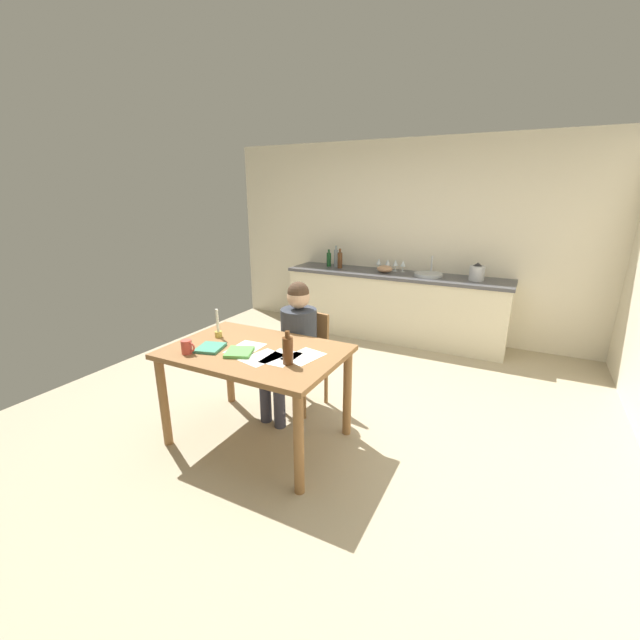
% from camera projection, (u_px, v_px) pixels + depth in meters
% --- Properties ---
extents(ground_plane, '(5.20, 5.20, 0.04)m').
position_uv_depth(ground_plane, '(318.00, 412.00, 3.77)').
color(ground_plane, tan).
extents(wall_back, '(5.20, 0.12, 2.60)m').
position_uv_depth(wall_back, '(405.00, 240.00, 5.57)').
color(wall_back, silver).
rests_on(wall_back, ground).
extents(kitchen_counter, '(2.95, 0.64, 0.90)m').
position_uv_depth(kitchen_counter, '(393.00, 306.00, 5.52)').
color(kitchen_counter, beige).
rests_on(kitchen_counter, ground).
extents(dining_table, '(1.33, 0.91, 0.78)m').
position_uv_depth(dining_table, '(256.00, 363.00, 3.13)').
color(dining_table, olive).
rests_on(dining_table, ground).
extents(chair_at_table, '(0.45, 0.45, 0.88)m').
position_uv_depth(chair_at_table, '(304.00, 354.00, 3.75)').
color(chair_at_table, olive).
rests_on(chair_at_table, ground).
extents(person_seated, '(0.38, 0.62, 1.19)m').
position_uv_depth(person_seated, '(294.00, 340.00, 3.58)').
color(person_seated, '#333842').
rests_on(person_seated, ground).
extents(coffee_mug, '(0.12, 0.08, 0.10)m').
position_uv_depth(coffee_mug, '(187.00, 347.00, 3.00)').
color(coffee_mug, '#D84C3F').
rests_on(coffee_mug, dining_table).
extents(candlestick, '(0.06, 0.06, 0.24)m').
position_uv_depth(candlestick, '(218.00, 330.00, 3.34)').
color(candlestick, gold).
rests_on(candlestick, dining_table).
extents(book_magazine, '(0.23, 0.25, 0.02)m').
position_uv_depth(book_magazine, '(210.00, 348.00, 3.10)').
color(book_magazine, '#408F72').
rests_on(book_magazine, dining_table).
extents(book_cookery, '(0.25, 0.26, 0.02)m').
position_uv_depth(book_cookery, '(239.00, 352.00, 3.01)').
color(book_cookery, '#5AAB4D').
rests_on(book_cookery, dining_table).
extents(paper_letter, '(0.22, 0.31, 0.00)m').
position_uv_depth(paper_letter, '(245.00, 348.00, 3.12)').
color(paper_letter, white).
rests_on(paper_letter, dining_table).
extents(paper_bill, '(0.27, 0.34, 0.00)m').
position_uv_depth(paper_bill, '(262.00, 358.00, 2.94)').
color(paper_bill, white).
rests_on(paper_bill, dining_table).
extents(paper_envelope, '(0.21, 0.30, 0.00)m').
position_uv_depth(paper_envelope, '(281.00, 358.00, 2.94)').
color(paper_envelope, white).
rests_on(paper_envelope, dining_table).
extents(paper_receipt, '(0.27, 0.33, 0.00)m').
position_uv_depth(paper_receipt, '(304.00, 356.00, 2.96)').
color(paper_receipt, white).
rests_on(paper_receipt, dining_table).
extents(wine_bottle_on_table, '(0.08, 0.08, 0.24)m').
position_uv_depth(wine_bottle_on_table, '(288.00, 350.00, 2.81)').
color(wine_bottle_on_table, '#593319').
rests_on(wine_bottle_on_table, dining_table).
extents(sink_unit, '(0.36, 0.36, 0.24)m').
position_uv_depth(sink_unit, '(428.00, 274.00, 5.20)').
color(sink_unit, '#B2B7BC').
rests_on(sink_unit, kitchen_counter).
extents(bottle_oil, '(0.06, 0.06, 0.24)m').
position_uv_depth(bottle_oil, '(329.00, 259.00, 5.86)').
color(bottle_oil, '#194C23').
rests_on(bottle_oil, kitchen_counter).
extents(bottle_vinegar, '(0.06, 0.06, 0.30)m').
position_uv_depth(bottle_vinegar, '(336.00, 258.00, 5.82)').
color(bottle_vinegar, '#8C999E').
rests_on(bottle_vinegar, kitchen_counter).
extents(bottle_wine_red, '(0.07, 0.07, 0.28)m').
position_uv_depth(bottle_wine_red, '(340.00, 260.00, 5.71)').
color(bottle_wine_red, '#593319').
rests_on(bottle_wine_red, kitchen_counter).
extents(mixing_bowl, '(0.21, 0.21, 0.09)m').
position_uv_depth(mixing_bowl, '(385.00, 269.00, 5.43)').
color(mixing_bowl, tan).
rests_on(mixing_bowl, kitchen_counter).
extents(stovetop_kettle, '(0.18, 0.18, 0.22)m').
position_uv_depth(stovetop_kettle, '(477.00, 273.00, 4.92)').
color(stovetop_kettle, '#B7BABF').
rests_on(stovetop_kettle, kitchen_counter).
extents(wine_glass_near_sink, '(0.07, 0.07, 0.15)m').
position_uv_depth(wine_glass_near_sink, '(403.00, 264.00, 5.46)').
color(wine_glass_near_sink, silver).
rests_on(wine_glass_near_sink, kitchen_counter).
extents(wine_glass_by_kettle, '(0.07, 0.07, 0.15)m').
position_uv_depth(wine_glass_by_kettle, '(396.00, 263.00, 5.51)').
color(wine_glass_by_kettle, silver).
rests_on(wine_glass_by_kettle, kitchen_counter).
extents(wine_glass_back_left, '(0.07, 0.07, 0.15)m').
position_uv_depth(wine_glass_back_left, '(388.00, 263.00, 5.55)').
color(wine_glass_back_left, silver).
rests_on(wine_glass_back_left, kitchen_counter).
extents(wine_glass_back_right, '(0.07, 0.07, 0.15)m').
position_uv_depth(wine_glass_back_right, '(379.00, 262.00, 5.61)').
color(wine_glass_back_right, silver).
rests_on(wine_glass_back_right, kitchen_counter).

